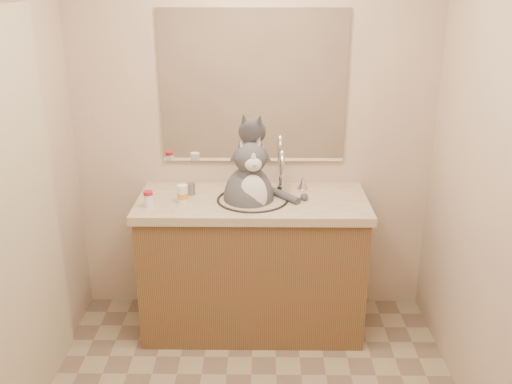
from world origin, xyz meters
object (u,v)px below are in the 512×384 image
pill_bottle_orange (183,194)px  grey_canister (191,189)px  cat (250,194)px  pill_bottle_redcap (148,199)px

pill_bottle_orange → grey_canister: bearing=75.2°
cat → pill_bottle_redcap: 0.58m
cat → grey_canister: size_ratio=8.29×
cat → pill_bottle_redcap: (-0.56, -0.12, 0.02)m
cat → pill_bottle_orange: size_ratio=5.69×
pill_bottle_redcap → grey_canister: 0.29m
pill_bottle_redcap → pill_bottle_orange: bearing=19.7°
pill_bottle_redcap → grey_canister: bearing=42.1°
pill_bottle_redcap → cat: bearing=12.2°
pill_bottle_orange → pill_bottle_redcap: bearing=-160.3°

